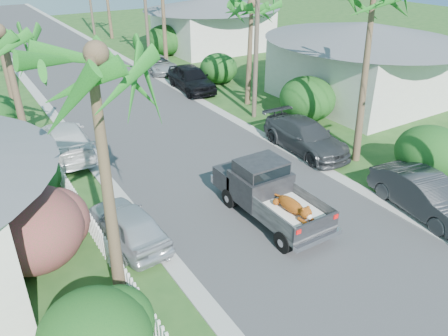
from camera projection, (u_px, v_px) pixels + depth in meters
ground at (355, 282)px, 13.15m from camera, size 120.00×120.00×0.00m
road at (96, 82)px, 31.89m from camera, size 8.00×100.00×0.02m
curb_left at (34, 91)px, 29.84m from camera, size 0.60×100.00×0.06m
curb_right at (150, 73)px, 33.92m from camera, size 0.60×100.00×0.06m
pickup_truck at (265, 189)px, 16.05m from camera, size 1.98×5.12×2.06m
parked_car_rn at (425, 196)px, 16.17m from camera, size 2.16×4.67×1.48m
parked_car_rm at (306, 137)px, 21.09m from camera, size 2.23×5.11×1.46m
parked_car_rf at (191, 78)px, 29.64m from camera, size 2.42×5.07×1.67m
parked_car_rd at (158, 64)px, 33.96m from camera, size 2.24×4.48×1.22m
parked_car_ln at (128, 225)px, 14.63m from camera, size 1.93×4.06×1.34m
parked_car_lf at (65, 140)px, 20.64m from camera, size 2.42×5.33×1.52m
palm_l_a at (88, 57)px, 9.26m from camera, size 4.40×4.40×8.20m
palm_l_b at (2, 32)px, 16.09m from camera, size 4.40×4.40×7.40m
palm_r_b at (251, 4)px, 24.78m from camera, size 4.40×4.40×7.20m
shrub_l_b at (34, 229)px, 13.35m from camera, size 3.00×3.30×2.60m
shrub_l_c at (25, 180)px, 16.68m from camera, size 2.40×2.64×2.00m
shrub_r_a at (431, 153)px, 18.47m from camera, size 2.80×3.08×2.30m
shrub_r_b at (307, 99)px, 24.51m from camera, size 3.00×3.30×2.50m
shrub_r_c at (219, 68)px, 31.21m from camera, size 2.60×2.86×2.10m
shrub_r_d at (165, 40)px, 38.84m from camera, size 3.20×3.52×2.60m
picket_fence at (100, 239)px, 14.20m from camera, size 0.10×11.00×1.00m
house_right_near at (360, 65)px, 27.28m from camera, size 8.00×9.00×4.80m
house_right_far at (213, 26)px, 40.83m from camera, size 9.00×8.00×4.60m
utility_pole_b at (257, 36)px, 23.43m from camera, size 1.60×0.26×9.00m
utility_pole_c at (145, 5)px, 34.68m from camera, size 1.60×0.26×9.00m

